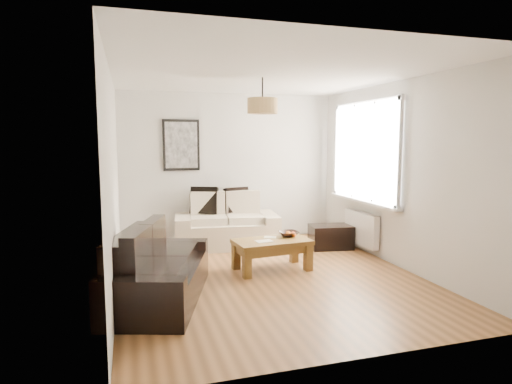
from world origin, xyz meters
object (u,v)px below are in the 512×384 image
object	(u,v)px
ottoman	(331,237)
loveseat_cream	(226,221)
coffee_table	(272,255)
sofa_leather	(159,266)

from	to	relation	value
ottoman	loveseat_cream	bearing A→B (deg)	158.11
loveseat_cream	coffee_table	bearing A→B (deg)	-72.03
loveseat_cream	sofa_leather	world-z (taller)	loveseat_cream
coffee_table	loveseat_cream	bearing A→B (deg)	101.31
sofa_leather	coffee_table	xyz separation A→B (m)	(1.56, 0.70, -0.17)
loveseat_cream	sofa_leather	xyz separation A→B (m)	(-1.26, -2.21, -0.04)
ottoman	sofa_leather	bearing A→B (deg)	-151.60
loveseat_cream	coffee_table	size ratio (longest dim) A/B	1.65
loveseat_cream	ottoman	xyz separation A→B (m)	(1.62, -0.65, -0.23)
loveseat_cream	ottoman	size ratio (longest dim) A/B	2.52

